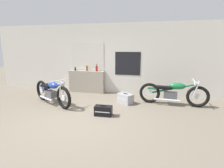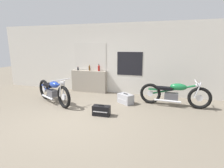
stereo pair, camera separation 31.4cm
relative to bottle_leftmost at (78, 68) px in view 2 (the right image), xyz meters
name	(u,v)px [view 2 (the right image)]	position (x,y,z in m)	size (l,w,h in m)	color
ground_plane	(73,120)	(1.25, -2.79, -0.98)	(24.00, 24.00, 0.00)	#706656
wall_back	(107,59)	(1.24, 0.22, 0.42)	(10.00, 0.07, 2.80)	silver
sill_counter	(89,81)	(0.49, 0.04, -0.53)	(1.51, 0.28, 0.91)	gray
bottle_leftmost	(78,68)	(0.00, 0.00, 0.00)	(0.06, 0.06, 0.17)	black
bottle_left_center	(89,68)	(0.50, 0.06, 0.04)	(0.07, 0.07, 0.25)	#5B3814
bottle_center	(99,68)	(0.93, 0.04, 0.05)	(0.09, 0.09, 0.29)	maroon
motorcycle_blue	(53,91)	(-0.07, -1.73, -0.56)	(1.89, 1.10, 0.90)	black
motorcycle_green	(174,94)	(3.85, -0.89, -0.57)	(2.20, 0.64, 0.87)	black
hard_case_black	(101,111)	(1.88, -2.30, -0.84)	(0.49, 0.25, 0.31)	black
hard_case_silver	(126,99)	(2.30, -1.06, -0.82)	(0.61, 0.56, 0.35)	#9E9EA3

